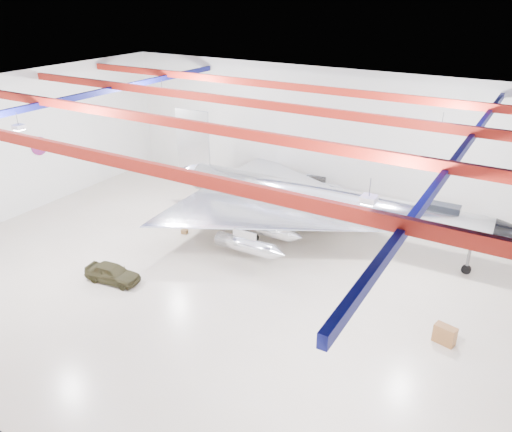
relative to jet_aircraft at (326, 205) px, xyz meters
The scene contains 15 objects.
floor 8.61m from the jet_aircraft, 109.93° to the right, with size 40.00×40.00×0.00m, color #BCAC95.
wall_back 8.32m from the jet_aircraft, 110.85° to the left, with size 40.00×40.00×0.00m, color silver.
wall_left 24.21m from the jet_aircraft, 161.37° to the right, with size 30.00×30.00×0.00m, color silver.
ceiling 11.65m from the jet_aircraft, 109.93° to the right, with size 40.00×40.00×0.00m, color #0A0F38.
ceiling_structure 11.18m from the jet_aircraft, 109.93° to the right, with size 39.50×29.50×1.08m.
wall_roundel 23.54m from the jet_aircraft, 165.96° to the right, with size 1.50×1.50×0.10m, color #B21414.
jet_aircraft is the anchor object (origin of this frame).
jeep 15.07m from the jet_aircraft, 126.98° to the right, with size 1.43×3.56×1.21m, color #333019.
desk 12.68m from the jet_aircraft, 36.76° to the right, with size 1.10×0.55×1.01m, color brown.
crate_ply 10.59m from the jet_aircraft, 154.72° to the right, with size 0.45×0.36×0.31m, color olive.
toolbox_red 7.68m from the jet_aircraft, behind, with size 0.47×0.38×0.33m, color #A12910.
engine_drum 5.99m from the jet_aircraft, 130.61° to the right, with size 0.49×0.49×0.44m, color #59595B.
crate_small 8.29m from the jet_aircraft, 166.16° to the right, with size 0.41×0.32×0.28m, color #59595B.
oil_barrel 6.89m from the jet_aircraft, 138.71° to the right, with size 0.49×0.40×0.35m, color olive.
spares_box 4.11m from the jet_aircraft, 61.18° to the left, with size 0.40×0.40×0.36m, color #59595B.
Camera 1 is at (15.02, -22.47, 16.75)m, focal length 35.00 mm.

